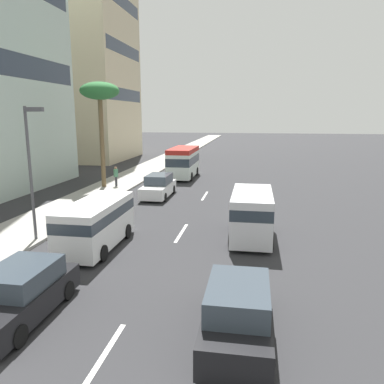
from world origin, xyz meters
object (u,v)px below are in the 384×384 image
Objects in this scene: van_third at (252,213)px; palm_tree at (100,94)px; car_fourth at (159,186)px; car_sixth at (20,294)px; street_lamp at (31,159)px; pedestrian_near_lamp at (116,175)px; minibus_second at (183,161)px; van_lead at (96,221)px; car_fifth at (238,312)px.

palm_tree reaches higher than van_third.
car_fourth is 0.54× the size of palm_tree.
palm_tree is at bearing -164.42° from car_sixth.
car_fourth is at bearing -16.22° from street_lamp.
palm_tree is 14.44m from street_lamp.
minibus_second is at bearing 174.12° from pedestrian_near_lamp.
pedestrian_near_lamp is 14.46m from street_lamp.
pedestrian_near_lamp is (-6.20, 4.72, -0.55)m from minibus_second.
van_lead is 0.82× the size of street_lamp.
street_lamp is (0.26, 3.23, 2.87)m from van_lead.
pedestrian_near_lamp is (2.85, 4.50, 0.29)m from car_fourth.
car_fifth is 1.05× the size of car_sixth.
car_fourth is at bearing 21.14° from car_fifth.
car_sixth is 0.51× the size of palm_tree.
van_third is at bearing 38.42° from car_fourth.
van_third is 1.01× the size of car_fourth.
van_third is at bearing 108.89° from van_lead.
minibus_second is at bearing 178.63° from car_fourth.
street_lamp reaches higher than van_third.
van_third is 18.33m from palm_tree.
van_lead is at bearing -158.74° from palm_tree.
car_sixth is at bearing 1.94° from van_lead.
van_lead reaches higher than car_sixth.
pedestrian_near_lamp reaches higher than car_sixth.
pedestrian_near_lamp is (11.88, 11.66, -0.30)m from van_third.
car_sixth is at bearing -164.42° from palm_tree.
car_fourth is 12.16m from street_lamp.
street_lamp is (-14.07, -1.24, 3.06)m from pedestrian_near_lamp.
pedestrian_near_lamp is 0.20× the size of palm_tree.
van_lead is 3.10× the size of pedestrian_near_lamp.
minibus_second is 1.30× the size of van_third.
minibus_second is 1.33× the size of car_fifth.
car_fifth is (-17.81, -6.89, -0.00)m from car_fourth.
car_fourth is 19.10m from car_fifth.
car_fourth is at bearing -179.42° from car_sixth.
street_lamp is at bearing -170.80° from palm_tree.
car_fifth is (-6.33, -6.92, -0.48)m from van_lead.
pedestrian_near_lamp is at bearing 28.86° from car_fifth.
pedestrian_near_lamp is (20.65, 4.68, 0.33)m from car_sixth.
van_lead is 15.02m from pedestrian_near_lamp.
car_sixth is 22.29m from palm_tree.
car_fourth is 17.80m from car_sixth.
palm_tree is (14.05, 5.46, 6.56)m from van_lead.
minibus_second is 19.37m from van_third.
van_third is at bearing -132.48° from palm_tree.
car_sixth is at bearing -152.36° from street_lamp.
minibus_second is 0.95× the size of street_lamp.
minibus_second is (20.54, -0.25, 0.37)m from van_lead.
street_lamp is (-11.22, 3.26, 3.35)m from car_fourth.
car_fourth is (-9.06, 0.22, -0.84)m from minibus_second.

